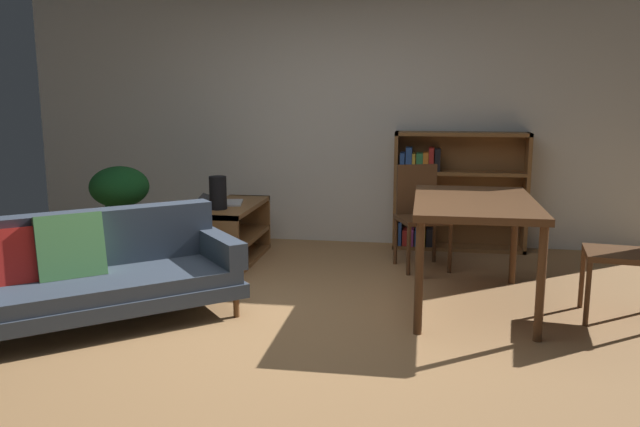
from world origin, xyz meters
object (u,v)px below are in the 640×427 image
Objects in this scene: fabric_couch at (96,270)px; bookshelf at (450,192)px; media_console at (234,234)px; open_laptop at (224,201)px; potted_floor_plant at (120,194)px; dining_chair_near at (420,211)px; dining_chair_far at (633,248)px; desk_speaker at (218,193)px; dining_table at (474,210)px.

bookshelf reaches higher than fabric_couch.
media_console is 2.21m from bookshelf.
open_laptop is 0.50× the size of potted_floor_plant.
dining_chair_near is at bearing 3.48° from media_console.
open_laptop is at bearing 160.90° from dining_chair_far.
potted_floor_plant reaches higher than media_console.
media_console is 1.23× the size of dining_chair_near.
desk_speaker is 2.29m from dining_table.
dining_table is 1.51× the size of dining_chair_far.
dining_chair_far is 0.69× the size of bookshelf.
potted_floor_plant is at bearing 110.80° from fabric_couch.
potted_floor_plant is at bearing -174.19° from media_console.
fabric_couch is at bearing -140.49° from dining_chair_near.
dining_chair_near is (-0.39, 1.06, -0.21)m from dining_table.
potted_floor_plant reaches higher than open_laptop.
fabric_couch is 1.37× the size of dining_table.
dining_chair_near reaches higher than open_laptop.
fabric_couch is at bearing -163.98° from dining_table.
dining_table is at bearing -86.62° from bookshelf.
potted_floor_plant is at bearing 172.15° from desk_speaker.
media_console is 3.37m from dining_chair_far.
desk_speaker is 2.35m from bookshelf.
dining_table is 1.83m from bookshelf.
open_laptop is 0.98m from potted_floor_plant.
potted_floor_plant is 3.22m from bookshelf.
desk_speaker reaches higher than open_laptop.
dining_table is 1.05× the size of bookshelf.
fabric_couch is 1.72m from potted_floor_plant.
dining_chair_near reaches higher than desk_speaker.
dining_chair_far reaches higher than dining_table.
desk_speaker is 0.21× the size of dining_table.
media_console is 0.87× the size of bookshelf.
bookshelf is (2.47, 2.56, 0.22)m from fabric_couch.
dining_chair_near is at bearing 140.51° from dining_chair_far.
desk_speaker is 0.22× the size of bookshelf.
dining_chair_near reaches higher than fabric_couch.
open_laptop is at bearing 78.27° from fabric_couch.
dining_chair_far is (3.28, -1.13, -0.05)m from open_laptop.
bookshelf is at bearing 120.81° from dining_chair_far.
fabric_couch is 3.69m from dining_chair_far.
media_console is 1.25× the size of dining_chair_far.
open_laptop is at bearing 158.97° from media_console.
media_console is at bearing 5.81° from potted_floor_plant.
dining_chair_far reaches higher than open_laptop.
media_console is 2.56× the size of open_laptop.
desk_speaker is at bearing 74.44° from fabric_couch.
media_console is 2.36m from dining_table.
potted_floor_plant is (-1.01, 0.14, -0.06)m from desk_speaker.
fabric_couch is at bearing -105.33° from media_console.
desk_speaker reaches higher than media_console.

